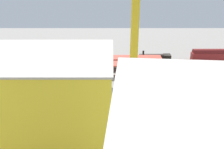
# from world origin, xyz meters

# --- Properties ---
(ground_plane) EXTENTS (156.45, 156.45, 0.00)m
(ground_plane) POSITION_xyz_m (0.00, 0.00, 0.00)
(ground_plane) COLOR gray
(ground_plane) RESTS_ON ground
(rail_bed) EXTENTS (97.79, 14.73, 0.01)m
(rail_bed) POSITION_xyz_m (0.00, -19.10, 0.00)
(rail_bed) COLOR #5B544C
(rail_bed) RESTS_ON ground
(street_asphalt) EXTENTS (97.79, 9.06, 0.01)m
(street_asphalt) POSITION_xyz_m (0.00, 4.32, 0.00)
(street_asphalt) COLOR #2D2D33
(street_asphalt) RESTS_ON ground
(track_rails) EXTENTS (97.78, 8.29, 0.12)m
(track_rails) POSITION_xyz_m (0.00, -19.10, 0.18)
(track_rails) COLOR #9E9EA8
(track_rails) RESTS_ON ground
(platform_canopy_near) EXTENTS (61.60, 4.83, 4.42)m
(platform_canopy_near) POSITION_xyz_m (7.96, -11.02, 4.16)
(platform_canopy_near) COLOR #C63D2D
(platform_canopy_near) RESTS_ON ground
(platform_canopy_far) EXTENTS (57.14, 4.99, 4.11)m
(platform_canopy_far) POSITION_xyz_m (2.03, -17.99, 3.85)
(platform_canopy_far) COLOR #C63D2D
(platform_canopy_far) RESTS_ON ground
(locomotive) EXTENTS (14.18, 2.96, 5.16)m
(locomotive) POSITION_xyz_m (-25.56, -22.43, 1.83)
(locomotive) COLOR black
(locomotive) RESTS_ON ground
(passenger_coach) EXTENTS (18.98, 2.87, 5.93)m
(passenger_coach) POSITION_xyz_m (-49.18, -22.43, 3.13)
(passenger_coach) COLOR black
(passenger_coach) RESTS_ON ground
(freight_coach_far) EXTENTS (16.29, 2.93, 6.12)m
(freight_coach_far) POSITION_xyz_m (18.12, -15.76, 3.23)
(freight_coach_far) COLOR black
(freight_coach_far) RESTS_ON ground
(parked_car_0) EXTENTS (4.21, 2.05, 1.78)m
(parked_car_0) POSITION_xyz_m (-14.71, 7.84, 0.79)
(parked_car_0) COLOR black
(parked_car_0) RESTS_ON ground
(parked_car_1) EXTENTS (4.47, 1.83, 1.67)m
(parked_car_1) POSITION_xyz_m (-5.98, 7.85, 0.73)
(parked_car_1) COLOR black
(parked_car_1) RESTS_ON ground
(parked_car_2) EXTENTS (4.04, 1.79, 1.74)m
(parked_car_2) POSITION_xyz_m (2.24, 7.44, 0.77)
(parked_car_2) COLOR black
(parked_car_2) RESTS_ON ground
(parked_car_3) EXTENTS (4.17, 1.91, 1.80)m
(parked_car_3) POSITION_xyz_m (10.37, 7.40, 0.80)
(parked_car_3) COLOR black
(parked_car_3) RESTS_ON ground
(construction_building) EXTENTS (30.47, 20.11, 21.49)m
(construction_building) POSITION_xyz_m (8.04, 27.25, 10.75)
(construction_building) COLOR yellow
(construction_building) RESTS_ON ground
(construction_roof_slab) EXTENTS (31.07, 20.71, 0.40)m
(construction_roof_slab) POSITION_xyz_m (8.04, 27.25, 21.69)
(construction_roof_slab) COLOR #ADA89E
(construction_roof_slab) RESTS_ON construction_building
(tower_crane) EXTENTS (21.75, 5.04, 37.57)m
(tower_crane) POSITION_xyz_m (-12.53, 28.67, 21.38)
(tower_crane) COLOR gray
(tower_crane) RESTS_ON ground
(box_truck_0) EXTENTS (8.51, 2.58, 3.62)m
(box_truck_0) POSITION_xyz_m (10.58, 11.68, 1.73)
(box_truck_0) COLOR black
(box_truck_0) RESTS_ON ground
(box_truck_1) EXTENTS (9.23, 2.94, 3.69)m
(box_truck_1) POSITION_xyz_m (20.85, 12.22, 1.78)
(box_truck_1) COLOR black
(box_truck_1) RESTS_ON ground
(street_tree_0) EXTENTS (5.56, 5.56, 7.94)m
(street_tree_0) POSITION_xyz_m (19.13, -0.20, 5.14)
(street_tree_0) COLOR brown
(street_tree_0) RESTS_ON ground
(street_tree_1) EXTENTS (4.28, 4.28, 7.12)m
(street_tree_1) POSITION_xyz_m (5.23, -1.09, 4.96)
(street_tree_1) COLOR brown
(street_tree_1) RESTS_ON ground
(street_tree_2) EXTENTS (5.03, 5.03, 7.98)m
(street_tree_2) POSITION_xyz_m (-2.20, -1.49, 5.45)
(street_tree_2) COLOR brown
(street_tree_2) RESTS_ON ground
(street_tree_3) EXTENTS (4.49, 4.49, 6.52)m
(street_tree_3) POSITION_xyz_m (13.16, 0.10, 4.26)
(street_tree_3) COLOR brown
(street_tree_3) RESTS_ON ground
(traffic_light) EXTENTS (0.50, 0.36, 6.48)m
(traffic_light) POSITION_xyz_m (15.38, -0.14, 4.29)
(traffic_light) COLOR #333333
(traffic_light) RESTS_ON ground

